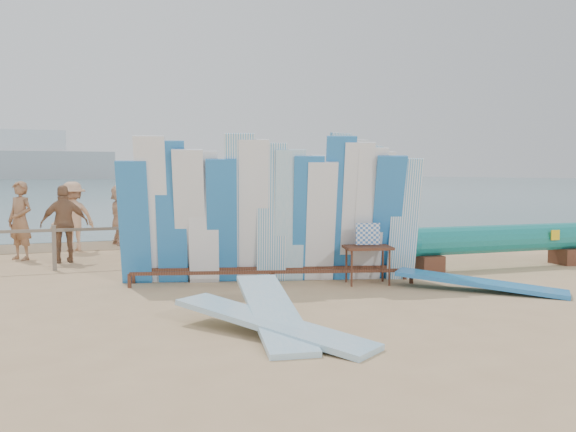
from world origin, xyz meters
name	(u,v)px	position (x,y,z in m)	size (l,w,h in m)	color
ground	(181,292)	(0.00, 0.00, 0.00)	(160.00, 160.00, 0.00)	tan
ocean	(80,182)	(0.00, 128.00, 0.00)	(320.00, 240.00, 0.02)	#426C77
wet_sand_strip	(137,243)	(0.00, 7.20, 0.00)	(40.00, 2.60, 0.01)	olive
distant_ship	(33,161)	(-12.00, 180.00, 5.31)	(45.00, 8.00, 14.00)	#999EA3
fence	(157,235)	(0.00, 3.00, 0.63)	(12.08, 0.08, 0.90)	#7A6C5C
main_surfboard_rack	(271,217)	(1.62, 0.22, 1.16)	(5.19, 1.91, 2.59)	brown
side_surfboard_rack	(345,207)	(3.68, 1.63, 1.23)	(2.44, 1.47, 2.72)	brown
outrigger_canoe	(500,241)	(6.52, 0.30, 0.56)	(6.19, 0.63, 0.88)	brown
vendor_table	(368,264)	(3.17, -0.40, 0.35)	(0.90, 0.72, 1.07)	brown
flat_board_b	(273,328)	(0.69, -2.68, 0.00)	(0.56, 2.70, 0.07)	#8DC4E2
flat_board_a	(272,336)	(0.55, -3.07, 0.00)	(0.56, 2.70, 0.07)	#8DC4E2
flat_board_d	(480,291)	(4.62, -1.58, 0.00)	(0.56, 2.70, 0.07)	#2673BF
beach_chair_left	(154,248)	(0.05, 3.81, 0.26)	(0.69, 0.71, 0.89)	red
beach_chair_right	(192,246)	(0.94, 4.04, 0.26)	(0.62, 0.64, 0.89)	red
stroller	(258,235)	(2.57, 4.18, 0.44)	(0.79, 0.94, 1.10)	red
beachgoer_9	(316,208)	(5.07, 6.65, 0.90)	(1.16, 0.48, 1.80)	tan
beachgoer_6	(200,219)	(1.26, 4.68, 0.83)	(0.81, 0.39, 1.66)	tan
beachgoer_extra_0	(395,214)	(6.70, 4.89, 0.81)	(1.05, 0.43, 1.62)	tan
beachgoer_8	(326,212)	(4.46, 4.46, 0.93)	(0.90, 0.43, 1.86)	beige
beachgoer_10	(392,214)	(6.21, 4.16, 0.87)	(1.02, 0.44, 1.74)	#8C6042
beachgoer_4	(64,224)	(-1.81, 4.06, 0.84)	(0.98, 0.42, 1.67)	#8C6042
beachgoer_3	(73,217)	(-1.64, 6.01, 0.86)	(1.11, 0.46, 1.72)	tan
beachgoer_7	(282,214)	(3.67, 5.68, 0.83)	(0.60, 0.33, 1.66)	#8C6042
beachgoer_5	(120,215)	(-0.45, 6.99, 0.81)	(1.51, 0.49, 1.63)	beige
beachgoer_1	(20,221)	(-2.74, 4.84, 0.87)	(0.64, 0.35, 1.75)	#8C6042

